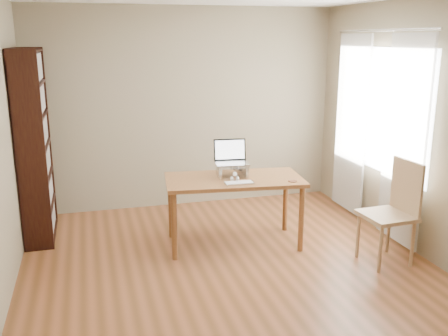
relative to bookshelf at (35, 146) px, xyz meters
The scene contains 10 objects.
room 2.43m from the bookshelf, 39.52° to the right, with size 4.04×4.54×2.64m.
bookshelf is the anchor object (origin of this frame).
curtains 3.83m from the bookshelf, 11.30° to the right, with size 0.03×1.90×2.25m.
desk 2.24m from the bookshelf, 21.67° to the right, with size 1.52×0.88×0.75m.
laptop_stand 2.18m from the bookshelf, 19.71° to the right, with size 0.32×0.25×0.13m.
laptop 2.15m from the bookshelf, 18.15° to the right, with size 0.38×0.33×0.25m.
keyboard 2.30m from the bookshelf, 26.94° to the right, with size 0.30×0.14×0.02m.
coaster 2.83m from the bookshelf, 22.91° to the right, with size 0.09×0.09×0.01m, color #5A301E.
cat 2.20m from the bookshelf, 18.75° to the right, with size 0.25×0.49×0.16m.
chair 3.86m from the bookshelf, 25.76° to the right, with size 0.49×0.49×1.04m.
Camera 1 is at (-1.26, -4.16, 2.19)m, focal length 40.00 mm.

